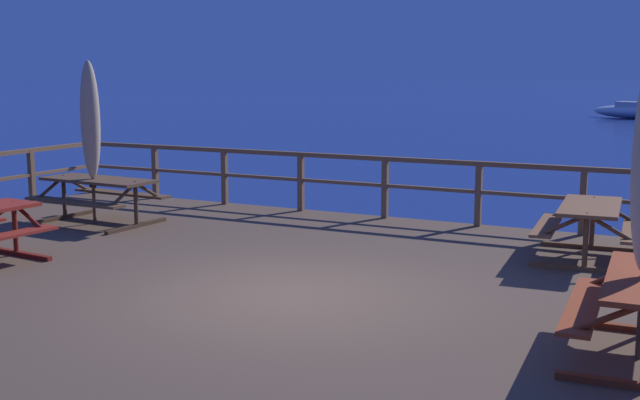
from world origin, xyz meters
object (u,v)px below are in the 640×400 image
picnic_table_mid_left (590,220)px  sailboat_distant (635,111)px  picnic_table_back_right (98,190)px  patio_umbrella_tall_front (90,121)px

picnic_table_mid_left → sailboat_distant: bearing=94.4°
picnic_table_back_right → picnic_table_mid_left: (7.87, 0.92, -0.01)m
picnic_table_back_right → sailboat_distant: size_ratio=0.27×
patio_umbrella_tall_front → picnic_table_mid_left: bearing=7.2°
picnic_table_back_right → sailboat_distant: (4.30, 47.64, -0.69)m
sailboat_distant → patio_umbrella_tall_front: bearing=-95.2°
patio_umbrella_tall_front → picnic_table_back_right: bearing=59.2°
picnic_table_mid_left → patio_umbrella_tall_front: bearing=-172.8°
patio_umbrella_tall_front → sailboat_distant: bearing=84.8°
picnic_table_mid_left → patio_umbrella_tall_front: 8.06m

